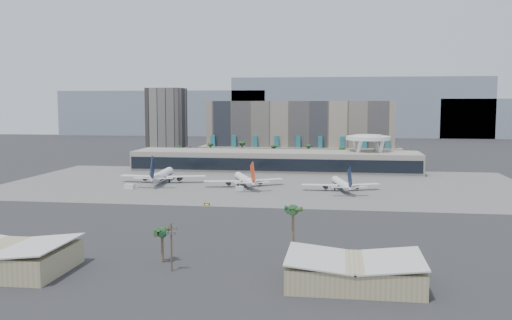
# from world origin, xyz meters

# --- Properties ---
(ground) EXTENTS (900.00, 900.00, 0.00)m
(ground) POSITION_xyz_m (0.00, 0.00, 0.00)
(ground) COLOR #232326
(ground) RESTS_ON ground
(apron_pad) EXTENTS (260.00, 130.00, 0.06)m
(apron_pad) POSITION_xyz_m (0.00, 55.00, 0.03)
(apron_pad) COLOR #5B5B59
(apron_pad) RESTS_ON ground
(mountain_ridge) EXTENTS (680.00, 60.00, 70.00)m
(mountain_ridge) POSITION_xyz_m (27.88, 470.00, 29.89)
(mountain_ridge) COLOR gray
(mountain_ridge) RESTS_ON ground
(hotel) EXTENTS (140.00, 30.00, 42.00)m
(hotel) POSITION_xyz_m (10.00, 174.41, 16.81)
(hotel) COLOR gray
(hotel) RESTS_ON ground
(office_tower) EXTENTS (30.00, 30.00, 52.00)m
(office_tower) POSITION_xyz_m (-95.00, 200.00, 22.94)
(office_tower) COLOR black
(office_tower) RESTS_ON ground
(terminal) EXTENTS (170.00, 32.50, 14.50)m
(terminal) POSITION_xyz_m (0.00, 109.84, 6.52)
(terminal) COLOR #A59E91
(terminal) RESTS_ON ground
(saucer_structure) EXTENTS (26.00, 26.00, 21.89)m
(saucer_structure) POSITION_xyz_m (55.00, 116.00, 18.45)
(saucer_structure) COLOR white
(saucer_structure) RESTS_ON ground
(palm_row) EXTENTS (157.80, 2.80, 13.10)m
(palm_row) POSITION_xyz_m (7.00, 145.00, 10.50)
(palm_row) COLOR brown
(palm_row) RESTS_ON ground
(hangar_right) EXTENTS (30.55, 20.60, 6.89)m
(hangar_right) POSITION_xyz_m (42.00, -100.00, 2.95)
(hangar_right) COLOR tan
(hangar_right) RESTS_ON ground
(utility_pole) EXTENTS (3.20, 0.85, 12.00)m
(utility_pole) POSITION_xyz_m (-2.00, -96.09, 7.14)
(utility_pole) COLOR #4C3826
(utility_pole) RESTS_ON ground
(airliner_left) EXTENTS (44.70, 46.15, 15.93)m
(airliner_left) POSITION_xyz_m (-51.56, 51.45, 4.02)
(airliner_left) COLOR white
(airliner_left) RESTS_ON ground
(airliner_centre) EXTENTS (37.76, 38.94, 14.21)m
(airliner_centre) POSITION_xyz_m (-7.51, 44.37, 3.58)
(airliner_centre) COLOR white
(airliner_centre) RESTS_ON ground
(airliner_right) EXTENTS (36.59, 38.04, 13.29)m
(airliner_right) POSITION_xyz_m (39.38, 38.25, 3.35)
(airliner_right) COLOR white
(airliner_right) RESTS_ON ground
(service_vehicle_a) EXTENTS (5.27, 3.35, 2.39)m
(service_vehicle_a) POSITION_xyz_m (-60.43, 29.14, 1.19)
(service_vehicle_a) COLOR silver
(service_vehicle_a) RESTS_ON ground
(service_vehicle_b) EXTENTS (4.07, 2.80, 1.92)m
(service_vehicle_b) POSITION_xyz_m (-7.87, 32.14, 0.96)
(service_vehicle_b) COLOR silver
(service_vehicle_b) RESTS_ON ground
(taxiway_sign) EXTENTS (2.36, 0.55, 1.06)m
(taxiway_sign) POSITION_xyz_m (-13.96, -8.40, 0.53)
(taxiway_sign) COLOR black
(taxiway_sign) RESTS_ON ground
(near_palm_a) EXTENTS (6.00, 6.00, 9.30)m
(near_palm_a) POSITION_xyz_m (-6.58, -88.90, 6.51)
(near_palm_a) COLOR brown
(near_palm_a) RESTS_ON ground
(near_palm_b) EXTENTS (6.00, 6.00, 15.39)m
(near_palm_b) POSITION_xyz_m (26.88, -85.27, 12.47)
(near_palm_b) COLOR brown
(near_palm_b) RESTS_ON ground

